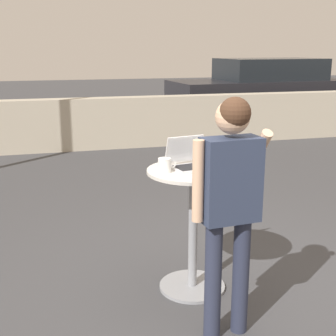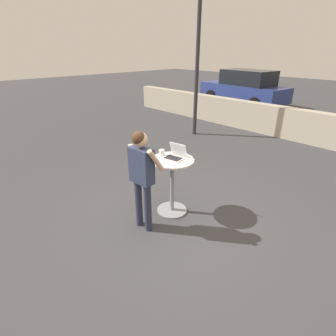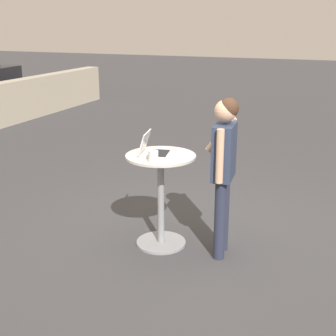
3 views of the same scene
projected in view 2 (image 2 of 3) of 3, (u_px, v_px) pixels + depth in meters
ground_plane at (173, 225)px, 4.23m from camera, size 50.00×50.00×0.00m
pavement_kerb at (314, 128)px, 7.64m from camera, size 15.51×0.35×0.95m
cafe_table at (172, 180)px, 4.36m from camera, size 0.71×0.71×0.98m
laptop at (175, 155)px, 4.23m from camera, size 0.36×0.35×0.23m
coffee_mug at (162, 153)px, 4.32m from camera, size 0.13×0.10×0.11m
standing_person at (142, 171)px, 3.78m from camera, size 0.51×0.37×1.59m
parked_car_further_down at (244, 88)px, 12.83m from camera, size 4.48×2.12×1.67m
street_lamp at (199, 31)px, 7.47m from camera, size 0.32×0.32×4.81m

